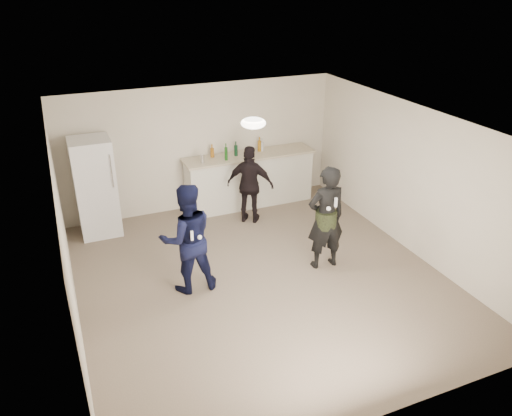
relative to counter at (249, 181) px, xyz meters
name	(u,v)px	position (x,y,z in m)	size (l,w,h in m)	color
floor	(261,278)	(-0.89, -2.67, -0.53)	(6.00, 6.00, 0.00)	#6B5B4C
ceiling	(262,125)	(-0.89, -2.67, 1.98)	(6.00, 6.00, 0.00)	silver
wall_back	(201,147)	(-0.89, 0.33, 0.72)	(6.00, 6.00, 0.00)	beige
wall_front	(382,328)	(-0.89, -5.67, 0.72)	(6.00, 6.00, 0.00)	beige
wall_left	(65,243)	(-3.64, -2.67, 0.72)	(6.00, 6.00, 0.00)	beige
wall_right	(412,180)	(1.86, -2.67, 0.72)	(6.00, 6.00, 0.00)	beige
counter	(249,181)	(0.00, 0.00, 0.00)	(2.60, 0.56, 1.05)	beige
counter_top	(249,155)	(0.00, 0.00, 0.55)	(2.68, 0.64, 0.04)	beige
fridge	(95,187)	(-3.01, -0.07, 0.38)	(0.70, 0.70, 1.80)	white
fridge_handle	(112,171)	(-2.73, -0.44, 0.78)	(0.02, 0.02, 0.60)	silver
ceiling_dome	(253,123)	(-0.89, -2.37, 1.93)	(0.36, 0.36, 0.16)	white
shaker	(202,159)	(-1.01, -0.10, 0.65)	(0.08, 0.08, 0.17)	silver
man	(187,239)	(-1.99, -2.47, 0.33)	(0.83, 0.65, 1.71)	#101443
woman	(326,218)	(0.22, -2.70, 0.35)	(0.63, 0.42, 1.74)	black
camo_shorts	(326,219)	(0.22, -2.70, 0.32)	(0.34, 0.34, 0.28)	#293719
spectator	(250,185)	(-0.28, -0.73, 0.23)	(0.89, 0.37, 1.52)	black
remote_man	(192,235)	(-1.99, -2.75, 0.53)	(0.04, 0.04, 0.15)	white
nunchuk_man	(200,237)	(-1.87, -2.72, 0.45)	(0.07, 0.07, 0.07)	white
remote_woman	(336,202)	(0.22, -2.95, 0.72)	(0.04, 0.04, 0.15)	silver
nunchuk_woman	(329,209)	(0.12, -2.92, 0.62)	(0.07, 0.07, 0.07)	white
bottle_cluster	(239,150)	(-0.20, 0.05, 0.67)	(1.12, 0.33, 0.26)	#113E21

